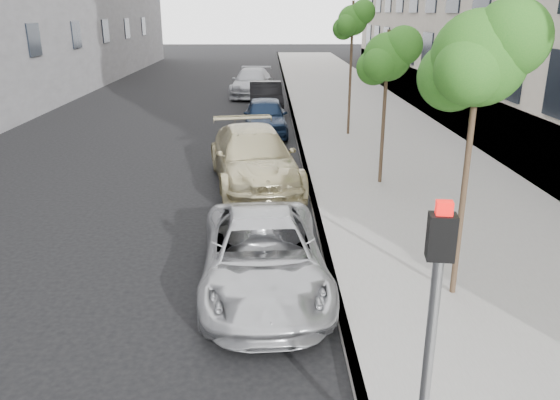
{
  "coord_description": "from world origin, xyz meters",
  "views": [
    {
      "loc": [
        0.0,
        -6.89,
        4.77
      ],
      "look_at": [
        0.21,
        2.53,
        1.5
      ],
      "focal_mm": 35.0,
      "sensor_mm": 36.0,
      "label": 1
    }
  ],
  "objects_px": {
    "signal_pole": "(433,319)",
    "sedan_rear": "(252,82)",
    "tree_mid": "(388,57)",
    "suv": "(254,158)",
    "sedan_blue": "(265,116)",
    "tree_far": "(353,21)",
    "tree_near": "(481,58)",
    "minivan": "(263,256)",
    "sedan_black": "(266,98)"
  },
  "relations": [
    {
      "from": "signal_pole",
      "to": "tree_mid",
      "type": "bearing_deg",
      "value": 89.0
    },
    {
      "from": "tree_mid",
      "to": "suv",
      "type": "relative_size",
      "value": 0.78
    },
    {
      "from": "sedan_blue",
      "to": "sedan_black",
      "type": "xyz_separation_m",
      "value": [
        0.0,
        4.99,
        0.01
      ]
    },
    {
      "from": "sedan_blue",
      "to": "sedan_rear",
      "type": "height_order",
      "value": "sedan_rear"
    },
    {
      "from": "sedan_black",
      "to": "sedan_rear",
      "type": "relative_size",
      "value": 0.83
    },
    {
      "from": "tree_mid",
      "to": "minivan",
      "type": "distance_m",
      "value": 7.51
    },
    {
      "from": "tree_far",
      "to": "sedan_rear",
      "type": "relative_size",
      "value": 0.94
    },
    {
      "from": "minivan",
      "to": "sedan_rear",
      "type": "distance_m",
      "value": 23.92
    },
    {
      "from": "signal_pole",
      "to": "sedan_rear",
      "type": "bearing_deg",
      "value": 103.13
    },
    {
      "from": "tree_mid",
      "to": "sedan_rear",
      "type": "distance_m",
      "value": 18.55
    },
    {
      "from": "sedan_rear",
      "to": "suv",
      "type": "bearing_deg",
      "value": -83.59
    },
    {
      "from": "sedan_rear",
      "to": "sedan_blue",
      "type": "bearing_deg",
      "value": -80.87
    },
    {
      "from": "tree_far",
      "to": "sedan_black",
      "type": "bearing_deg",
      "value": 120.51
    },
    {
      "from": "tree_near",
      "to": "minivan",
      "type": "distance_m",
      "value": 4.81
    },
    {
      "from": "tree_mid",
      "to": "tree_far",
      "type": "bearing_deg",
      "value": 90.0
    },
    {
      "from": "tree_far",
      "to": "signal_pole",
      "type": "height_order",
      "value": "tree_far"
    },
    {
      "from": "minivan",
      "to": "sedan_rear",
      "type": "bearing_deg",
      "value": 88.71
    },
    {
      "from": "tree_near",
      "to": "tree_mid",
      "type": "distance_m",
      "value": 6.52
    },
    {
      "from": "minivan",
      "to": "suv",
      "type": "height_order",
      "value": "suv"
    },
    {
      "from": "tree_near",
      "to": "sedan_blue",
      "type": "distance_m",
      "value": 14.45
    },
    {
      "from": "tree_far",
      "to": "suv",
      "type": "height_order",
      "value": "tree_far"
    },
    {
      "from": "tree_near",
      "to": "tree_far",
      "type": "height_order",
      "value": "tree_far"
    },
    {
      "from": "tree_near",
      "to": "minivan",
      "type": "relative_size",
      "value": 1.04
    },
    {
      "from": "tree_far",
      "to": "sedan_blue",
      "type": "xyz_separation_m",
      "value": [
        -3.33,
        0.66,
        -3.69
      ]
    },
    {
      "from": "tree_mid",
      "to": "suv",
      "type": "height_order",
      "value": "tree_mid"
    },
    {
      "from": "tree_mid",
      "to": "suv",
      "type": "distance_m",
      "value": 4.61
    },
    {
      "from": "tree_mid",
      "to": "sedan_blue",
      "type": "distance_m",
      "value": 8.4
    },
    {
      "from": "tree_far",
      "to": "sedan_rear",
      "type": "distance_m",
      "value": 12.63
    },
    {
      "from": "tree_mid",
      "to": "sedan_black",
      "type": "xyz_separation_m",
      "value": [
        -3.33,
        12.15,
        -2.88
      ]
    },
    {
      "from": "tree_near",
      "to": "tree_mid",
      "type": "relative_size",
      "value": 1.13
    },
    {
      "from": "minivan",
      "to": "sedan_black",
      "type": "xyz_separation_m",
      "value": [
        0.0,
        18.19,
        0.09
      ]
    },
    {
      "from": "tree_near",
      "to": "sedan_black",
      "type": "bearing_deg",
      "value": 100.12
    },
    {
      "from": "sedan_blue",
      "to": "minivan",
      "type": "bearing_deg",
      "value": -91.1
    },
    {
      "from": "minivan",
      "to": "suv",
      "type": "xyz_separation_m",
      "value": [
        -0.31,
        6.32,
        0.15
      ]
    },
    {
      "from": "sedan_black",
      "to": "sedan_rear",
      "type": "height_order",
      "value": "sedan_rear"
    },
    {
      "from": "signal_pole",
      "to": "tree_far",
      "type": "bearing_deg",
      "value": 92.49
    },
    {
      "from": "minivan",
      "to": "suv",
      "type": "relative_size",
      "value": 0.85
    },
    {
      "from": "signal_pole",
      "to": "sedan_black",
      "type": "height_order",
      "value": "signal_pole"
    },
    {
      "from": "tree_mid",
      "to": "signal_pole",
      "type": "distance_m",
      "value": 10.78
    },
    {
      "from": "tree_far",
      "to": "sedan_blue",
      "type": "bearing_deg",
      "value": 168.86
    },
    {
      "from": "tree_near",
      "to": "signal_pole",
      "type": "relative_size",
      "value": 1.56
    },
    {
      "from": "tree_mid",
      "to": "tree_near",
      "type": "bearing_deg",
      "value": -90.0
    },
    {
      "from": "tree_near",
      "to": "tree_far",
      "type": "bearing_deg",
      "value": 90.0
    },
    {
      "from": "sedan_black",
      "to": "sedan_rear",
      "type": "xyz_separation_m",
      "value": [
        -0.82,
        5.71,
        0.04
      ]
    },
    {
      "from": "tree_near",
      "to": "suv",
      "type": "xyz_separation_m",
      "value": [
        -3.64,
        6.78,
        -3.3
      ]
    },
    {
      "from": "signal_pole",
      "to": "sedan_black",
      "type": "distance_m",
      "value": 22.78
    },
    {
      "from": "minivan",
      "to": "sedan_black",
      "type": "bearing_deg",
      "value": 86.76
    },
    {
      "from": "tree_mid",
      "to": "suv",
      "type": "xyz_separation_m",
      "value": [
        -3.64,
        0.28,
        -2.82
      ]
    },
    {
      "from": "minivan",
      "to": "sedan_black",
      "type": "relative_size",
      "value": 1.04
    },
    {
      "from": "sedan_blue",
      "to": "sedan_rear",
      "type": "xyz_separation_m",
      "value": [
        -0.82,
        10.71,
        0.05
      ]
    }
  ]
}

